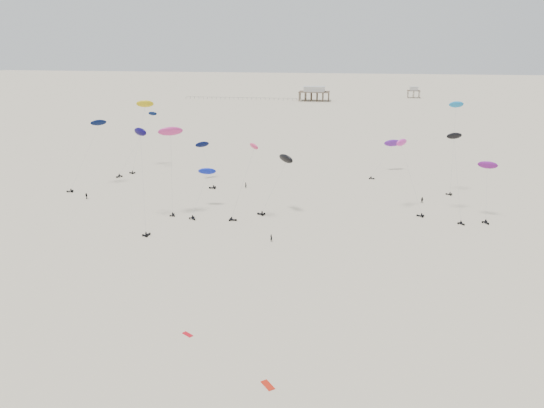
% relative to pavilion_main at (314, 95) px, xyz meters
% --- Properties ---
extents(ground_plane, '(900.00, 900.00, 0.00)m').
position_rel_pavilion_main_xyz_m(ground_plane, '(10.00, -150.00, -4.22)').
color(ground_plane, '#C3B49A').
extents(pavilion_main, '(21.00, 13.00, 9.80)m').
position_rel_pavilion_main_xyz_m(pavilion_main, '(0.00, 0.00, 0.00)').
color(pavilion_main, brown).
rests_on(pavilion_main, ground).
extents(pavilion_small, '(9.00, 7.00, 8.00)m').
position_rel_pavilion_main_xyz_m(pavilion_small, '(70.00, 30.00, -0.74)').
color(pavilion_small, brown).
rests_on(pavilion_small, ground).
extents(pier_fence, '(80.20, 0.20, 1.50)m').
position_rel_pavilion_main_xyz_m(pier_fence, '(-52.00, -0.00, -3.45)').
color(pier_fence, black).
rests_on(pier_fence, ground).
extents(rig_0, '(5.01, 9.33, 14.05)m').
position_rel_pavilion_main_xyz_m(rig_0, '(59.30, -242.39, 6.08)').
color(rig_0, black).
rests_on(rig_0, ground).
extents(rig_1, '(8.13, 10.35, 18.47)m').
position_rel_pavilion_main_xyz_m(rig_1, '(40.26, -239.20, 9.00)').
color(rig_1, black).
rests_on(rig_1, ground).
extents(rig_2, '(9.49, 16.87, 23.30)m').
position_rel_pavilion_main_xyz_m(rig_2, '(-41.83, -212.46, 4.78)').
color(rig_2, black).
rests_on(rig_2, ground).
extents(rig_3, '(4.66, 14.63, 21.25)m').
position_rel_pavilion_main_xyz_m(rig_3, '(51.98, -239.81, 10.61)').
color(rig_3, black).
rests_on(rig_3, ground).
extents(rig_4, '(8.61, 16.44, 24.08)m').
position_rel_pavilion_main_xyz_m(rig_4, '(-21.33, -257.07, 12.02)').
color(rig_4, black).
rests_on(rig_4, ground).
extents(rig_5, '(4.86, 14.17, 13.99)m').
position_rel_pavilion_main_xyz_m(rig_5, '(-9.84, -245.79, 3.16)').
color(rig_5, black).
rests_on(rig_5, ground).
extents(rig_6, '(7.59, 5.97, 18.57)m').
position_rel_pavilion_main_xyz_m(rig_6, '(2.63, -252.39, 8.11)').
color(rig_6, black).
rests_on(rig_6, ground).
extents(rig_7, '(4.44, 6.77, 25.53)m').
position_rel_pavilion_main_xyz_m(rig_7, '(54.52, -220.78, 15.30)').
color(rig_7, black).
rests_on(rig_7, ground).
extents(rig_8, '(9.46, 14.30, 15.58)m').
position_rel_pavilion_main_xyz_m(rig_8, '(-17.01, -219.40, 3.97)').
color(rig_8, black).
rests_on(rig_8, ground).
extents(rig_9, '(8.73, 13.95, 20.62)m').
position_rel_pavilion_main_xyz_m(rig_9, '(-47.51, -228.71, 10.67)').
color(rig_9, black).
rests_on(rig_9, ground).
extents(rig_10, '(6.16, 15.06, 23.48)m').
position_rel_pavilion_main_xyz_m(rig_10, '(-41.99, -203.39, 14.31)').
color(rig_10, black).
rests_on(rig_10, ground).
extents(rig_11, '(10.80, 15.95, 16.42)m').
position_rel_pavilion_main_xyz_m(rig_11, '(39.52, -197.87, 4.12)').
color(rig_11, black).
rests_on(rig_11, ground).
extents(rig_12, '(6.61, 5.77, 22.09)m').
position_rel_pavilion_main_xyz_m(rig_12, '(-16.14, -251.31, 14.68)').
color(rig_12, black).
rests_on(rig_12, ground).
extents(rig_13, '(9.31, 8.07, 15.05)m').
position_rel_pavilion_main_xyz_m(rig_13, '(10.03, -245.74, 7.16)').
color(rig_13, black).
rests_on(rig_13, ground).
extents(spectator_0, '(0.83, 0.77, 1.88)m').
position_rel_pavilion_main_xyz_m(spectator_0, '(10.54, -266.63, -4.22)').
color(spectator_0, black).
rests_on(spectator_0, ground).
extents(spectator_1, '(1.09, 0.94, 1.94)m').
position_rel_pavilion_main_xyz_m(spectator_1, '(45.92, -233.27, -4.22)').
color(spectator_1, black).
rests_on(spectator_1, ground).
extents(spectator_2, '(1.32, 0.99, 1.99)m').
position_rel_pavilion_main_xyz_m(spectator_2, '(-43.97, -242.92, -4.22)').
color(spectator_2, black).
rests_on(spectator_2, ground).
extents(spectator_3, '(0.89, 0.86, 2.03)m').
position_rel_pavilion_main_xyz_m(spectator_3, '(-3.21, -225.74, -4.22)').
color(spectator_3, black).
rests_on(spectator_3, ground).
extents(grounded_kite_a, '(2.08, 2.28, 0.08)m').
position_rel_pavilion_main_xyz_m(grounded_kite_a, '(17.54, -315.61, -4.22)').
color(grounded_kite_a, red).
rests_on(grounded_kite_a, ground).
extents(grounded_kite_b, '(1.88, 1.59, 0.07)m').
position_rel_pavilion_main_xyz_m(grounded_kite_b, '(3.94, -305.53, -4.22)').
color(grounded_kite_b, red).
rests_on(grounded_kite_b, ground).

